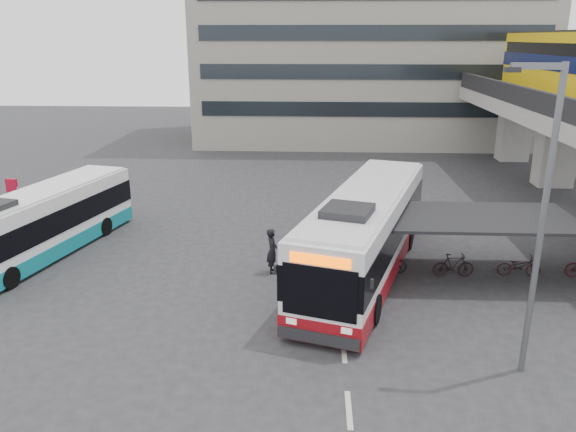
{
  "coord_description": "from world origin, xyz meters",
  "views": [
    {
      "loc": [
        1.53,
        -18.47,
        9.29
      ],
      "look_at": [
        0.4,
        4.3,
        2.0
      ],
      "focal_mm": 35.0,
      "sensor_mm": 36.0,
      "label": 1
    }
  ],
  "objects_px": {
    "bus_teal": "(42,223)",
    "lamp_post": "(540,208)",
    "pedestrian": "(272,251)",
    "bus_main": "(366,234)"
  },
  "relations": [
    {
      "from": "bus_main",
      "to": "pedestrian",
      "type": "bearing_deg",
      "value": -161.49
    },
    {
      "from": "bus_teal",
      "to": "pedestrian",
      "type": "bearing_deg",
      "value": 4.87
    },
    {
      "from": "bus_main",
      "to": "pedestrian",
      "type": "relative_size",
      "value": 6.79
    },
    {
      "from": "bus_main",
      "to": "pedestrian",
      "type": "xyz_separation_m",
      "value": [
        -3.77,
        -0.07,
        -0.79
      ]
    },
    {
      "from": "bus_main",
      "to": "lamp_post",
      "type": "height_order",
      "value": "lamp_post"
    },
    {
      "from": "bus_teal",
      "to": "pedestrian",
      "type": "height_order",
      "value": "bus_teal"
    },
    {
      "from": "bus_teal",
      "to": "lamp_post",
      "type": "xyz_separation_m",
      "value": [
        17.95,
        -8.25,
        3.5
      ]
    },
    {
      "from": "bus_teal",
      "to": "lamp_post",
      "type": "height_order",
      "value": "lamp_post"
    },
    {
      "from": "bus_teal",
      "to": "pedestrian",
      "type": "xyz_separation_m",
      "value": [
        10.25,
        -1.49,
        -0.52
      ]
    },
    {
      "from": "bus_main",
      "to": "lamp_post",
      "type": "bearing_deg",
      "value": -42.76
    }
  ]
}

